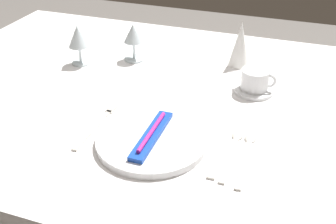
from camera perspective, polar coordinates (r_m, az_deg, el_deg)
The scene contains 12 objects.
dining_table at distance 1.23m, azimuth 3.28°, elevation -1.54°, with size 1.80×1.11×0.74m.
dinner_plate at distance 1.01m, azimuth -2.26°, elevation -3.95°, with size 0.27×0.27×0.02m, color white.
toothbrush_package at distance 1.00m, azimuth -2.28°, elevation -3.17°, with size 0.04×0.21×0.02m.
fork_outer at distance 1.09m, azimuth -9.72°, elevation -1.64°, with size 0.02×0.22×0.00m.
dinner_knife at distance 0.99m, azimuth 7.10°, elevation -5.47°, with size 0.03×0.22×0.00m.
spoon_soup at distance 1.00m, azimuth 9.01°, elevation -5.06°, with size 0.03×0.21×0.01m.
spoon_dessert at distance 0.99m, azimuth 10.88°, elevation -5.56°, with size 0.03×0.22×0.01m.
saucer_left at distance 1.25m, azimuth 11.79°, elevation 3.01°, with size 0.12×0.12×0.01m, color white.
coffee_cup_left at distance 1.24m, azimuth 12.04°, elevation 4.43°, with size 0.10×0.08×0.06m.
wine_glass_centre at distance 1.40m, azimuth -12.36°, elevation 10.02°, with size 0.07×0.07×0.14m.
wine_glass_left at distance 1.41m, azimuth -4.83°, elevation 10.47°, with size 0.07×0.07×0.13m.
napkin_folded at distance 1.38m, azimuth 9.99°, elevation 9.26°, with size 0.07×0.07×0.15m, color white.
Camera 1 is at (0.27, -0.99, 1.34)m, focal length 43.91 mm.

